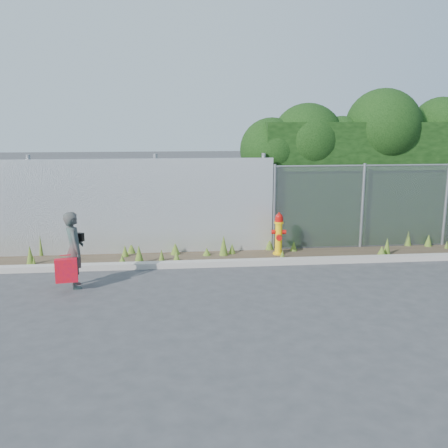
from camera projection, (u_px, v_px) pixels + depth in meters
The scene contains 10 objects.
ground at pixel (248, 294), 8.93m from camera, with size 80.00×80.00×0.00m, color #39393C.
curb at pixel (236, 263), 10.66m from camera, with size 16.00×0.22×0.12m, color #A09990.
weed_strip at pixel (245, 253), 11.33m from camera, with size 16.00×1.31×0.52m.
corrugated_fence at pixel (88, 208), 11.30m from camera, with size 8.50×0.21×2.30m.
chainlink_fence at pixel (404, 205), 12.05m from camera, with size 6.50×0.07×2.05m.
hedge at pixel (386, 162), 12.78m from camera, with size 7.85×1.95×3.82m.
fire_hydrant at pixel (279, 235), 11.40m from camera, with size 0.33×0.30×1.00m.
woman at pixel (74, 250), 9.18m from camera, with size 0.52×0.34×1.43m, color #0F6058.
red_tote_bag at pixel (66, 270), 8.96m from camera, with size 0.39×0.14×0.51m.
black_shoulder_bag at pixel (78, 237), 9.27m from camera, with size 0.21×0.09×0.16m.
Camera 1 is at (-1.29, -8.38, 3.08)m, focal length 40.00 mm.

